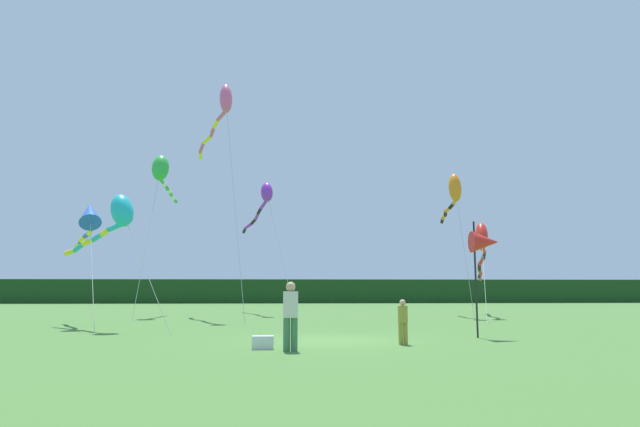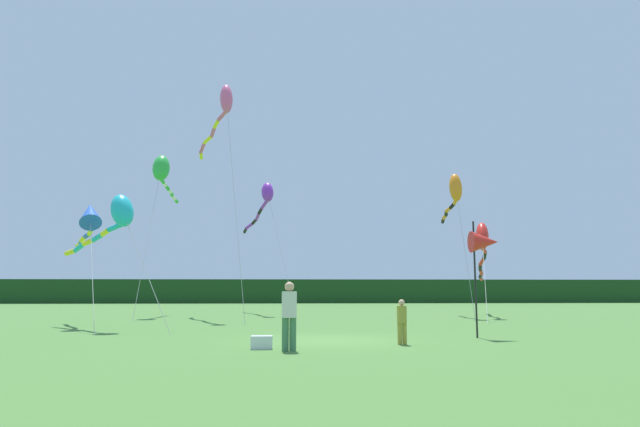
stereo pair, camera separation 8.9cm
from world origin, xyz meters
The scene contains 13 objects.
ground_plane centered at (0.00, 0.00, 0.00)m, with size 120.00×120.00×0.00m, color #477533.
distant_treeline centered at (0.00, 45.00, 1.27)m, with size 108.00×3.21×2.54m, color #193D19.
person_adult centered at (-1.28, -2.84, 0.96)m, with size 0.38×0.38×1.72m.
person_child centered at (1.88, -1.39, 0.70)m, with size 0.27×0.27×1.24m.
cooler_box centered at (-1.98, -2.30, 0.17)m, with size 0.56×0.38×0.33m, color silver.
banner_flag_pole centered at (5.03, 0.61, 3.01)m, with size 0.90×0.70×3.71m.
kite_blue centered at (-9.64, 6.60, 4.53)m, with size 3.53×7.36×5.39m.
kite_red centered at (9.35, 13.06, 4.06)m, with size 3.61×10.68×5.33m.
kite_orange centered at (8.00, 13.39, 6.96)m, with size 0.69×6.24×8.02m.
kite_cyan centered at (-7.94, 4.71, 4.34)m, with size 5.69×5.31×5.28m.
kite_green centered at (-8.70, 15.26, 8.38)m, with size 0.97×8.35×9.40m.
kite_purple centered at (-2.82, 17.32, 7.07)m, with size 3.68×9.50×8.12m.
kite_rainbow centered at (-4.94, 12.49, 11.30)m, with size 3.78×10.26×12.55m.
Camera 2 is at (-1.31, -17.13, 1.54)m, focal length 31.42 mm.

